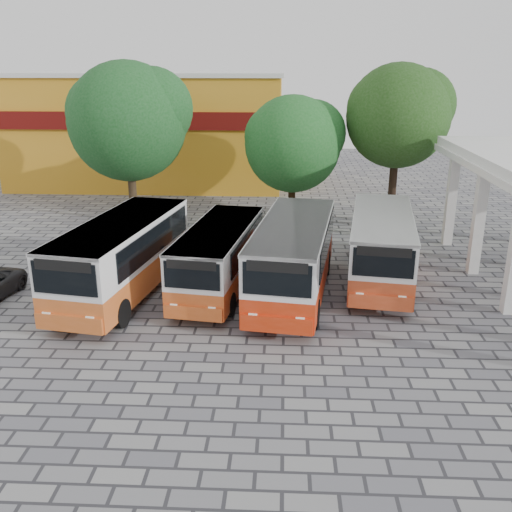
# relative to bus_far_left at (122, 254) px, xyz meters

# --- Properties ---
(ground) EXTENTS (90.00, 90.00, 0.00)m
(ground) POSITION_rel_bus_far_left_xyz_m (7.08, -2.79, -1.78)
(ground) COLOR #5C5C64
(ground) RESTS_ON ground
(shophouse_block) EXTENTS (20.40, 10.40, 8.30)m
(shophouse_block) POSITION_rel_bus_far_left_xyz_m (-3.92, 23.19, 2.38)
(shophouse_block) COLOR orange
(shophouse_block) RESTS_ON ground
(bus_far_left) EXTENTS (3.98, 8.90, 3.08)m
(bus_far_left) POSITION_rel_bus_far_left_xyz_m (0.00, 0.00, 0.00)
(bus_far_left) COLOR #D05C21
(bus_far_left) RESTS_ON ground
(bus_centre_left) EXTENTS (3.32, 7.77, 2.70)m
(bus_centre_left) POSITION_rel_bus_far_left_xyz_m (3.81, 0.72, -0.22)
(bus_centre_left) COLOR #CD531C
(bus_centre_left) RESTS_ON ground
(bus_centre_right) EXTENTS (3.76, 8.82, 3.07)m
(bus_centre_right) POSITION_rel_bus_far_left_xyz_m (6.82, 0.27, -0.01)
(bus_centre_right) COLOR red
(bus_centre_right) RESTS_ON ground
(bus_far_right) EXTENTS (3.62, 8.42, 2.93)m
(bus_far_right) POSITION_rel_bus_far_left_xyz_m (10.58, 2.18, -0.09)
(bus_far_right) COLOR #C0411B
(bus_far_right) RESTS_ON ground
(tree_left) EXTENTS (7.01, 6.67, 9.17)m
(tree_left) POSITION_rel_bus_far_left_xyz_m (-2.36, 11.19, 4.27)
(tree_left) COLOR #443321
(tree_left) RESTS_ON ground
(tree_middle) EXTENTS (5.68, 5.41, 7.36)m
(tree_middle) POSITION_rel_bus_far_left_xyz_m (6.92, 11.13, 3.05)
(tree_middle) COLOR black
(tree_middle) RESTS_ON ground
(tree_right) EXTENTS (6.05, 5.76, 9.05)m
(tree_right) POSITION_rel_bus_far_left_xyz_m (12.74, 11.64, 4.57)
(tree_right) COLOR black
(tree_right) RESTS_ON ground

